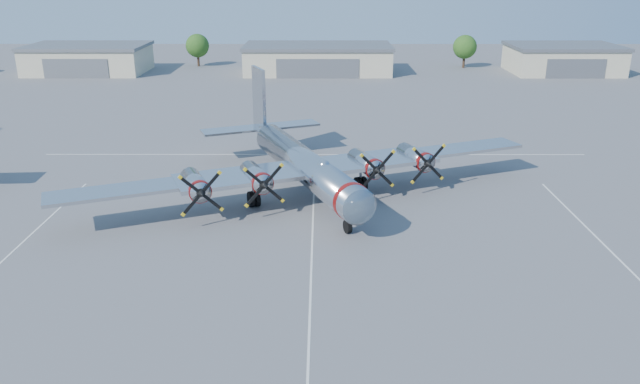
{
  "coord_description": "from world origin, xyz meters",
  "views": [
    {
      "loc": [
        0.67,
        -41.61,
        19.73
      ],
      "look_at": [
        0.59,
        3.94,
        3.2
      ],
      "focal_mm": 35.0,
      "sensor_mm": 36.0,
      "label": 1
    }
  ],
  "objects_px": {
    "tree_east": "(465,47)",
    "hangar_west": "(88,58)",
    "hangar_east": "(563,59)",
    "hangar_center": "(318,59)",
    "tree_west": "(197,46)",
    "main_bomber_b29": "(302,192)"
  },
  "relations": [
    {
      "from": "tree_east",
      "to": "hangar_west",
      "type": "bearing_deg",
      "value": -175.4
    },
    {
      "from": "hangar_west",
      "to": "hangar_east",
      "type": "bearing_deg",
      "value": 0.0
    },
    {
      "from": "hangar_west",
      "to": "hangar_center",
      "type": "height_order",
      "value": "same"
    },
    {
      "from": "tree_west",
      "to": "tree_east",
      "type": "xyz_separation_m",
      "value": [
        55.0,
        -2.0,
        0.0
      ]
    },
    {
      "from": "tree_west",
      "to": "main_bomber_b29",
      "type": "height_order",
      "value": "tree_west"
    },
    {
      "from": "hangar_west",
      "to": "tree_west",
      "type": "height_order",
      "value": "tree_west"
    },
    {
      "from": "hangar_center",
      "to": "tree_west",
      "type": "distance_m",
      "value": 26.3
    },
    {
      "from": "hangar_west",
      "to": "hangar_east",
      "type": "relative_size",
      "value": 1.1
    },
    {
      "from": "hangar_center",
      "to": "hangar_east",
      "type": "height_order",
      "value": "same"
    },
    {
      "from": "hangar_east",
      "to": "tree_east",
      "type": "xyz_separation_m",
      "value": [
        -18.0,
        6.04,
        1.51
      ]
    },
    {
      "from": "tree_east",
      "to": "main_bomber_b29",
      "type": "bearing_deg",
      "value": -112.5
    },
    {
      "from": "hangar_west",
      "to": "main_bomber_b29",
      "type": "distance_m",
      "value": 81.94
    },
    {
      "from": "hangar_west",
      "to": "hangar_center",
      "type": "xyz_separation_m",
      "value": [
        45.0,
        -0.0,
        -0.0
      ]
    },
    {
      "from": "hangar_center",
      "to": "hangar_east",
      "type": "relative_size",
      "value": 1.39
    },
    {
      "from": "tree_west",
      "to": "tree_east",
      "type": "distance_m",
      "value": 55.04
    },
    {
      "from": "tree_west",
      "to": "main_bomber_b29",
      "type": "distance_m",
      "value": 80.91
    },
    {
      "from": "hangar_west",
      "to": "main_bomber_b29",
      "type": "xyz_separation_m",
      "value": [
        43.85,
        -69.16,
        -2.71
      ]
    },
    {
      "from": "tree_west",
      "to": "tree_east",
      "type": "relative_size",
      "value": 1.0
    },
    {
      "from": "hangar_east",
      "to": "hangar_west",
      "type": "bearing_deg",
      "value": -180.0
    },
    {
      "from": "hangar_center",
      "to": "main_bomber_b29",
      "type": "relative_size",
      "value": 0.65
    },
    {
      "from": "hangar_east",
      "to": "tree_east",
      "type": "height_order",
      "value": "tree_east"
    },
    {
      "from": "hangar_center",
      "to": "main_bomber_b29",
      "type": "bearing_deg",
      "value": -90.95
    }
  ]
}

